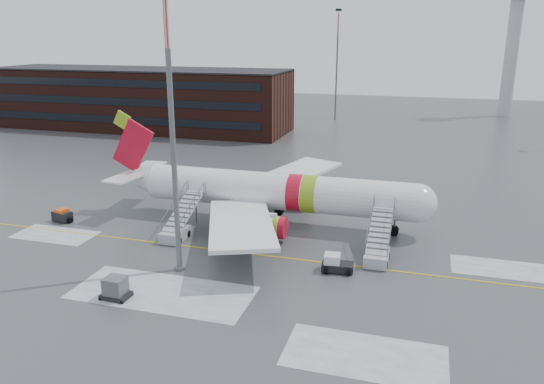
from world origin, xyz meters
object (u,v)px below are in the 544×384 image
(pushback_tug, at_px, (336,264))
(baggage_tractor, at_px, (62,216))
(airstair_aft, at_px, (178,227))
(light_mast_near, at_px, (172,130))
(airliner, at_px, (269,191))
(uld_container, at_px, (116,289))
(airstair_fwd, at_px, (378,249))

(pushback_tug, bearing_deg, baggage_tractor, 172.39)
(airstair_aft, bearing_deg, light_mast_near, -63.33)
(airliner, height_order, uld_container, airliner)
(airstair_fwd, bearing_deg, airliner, 151.38)
(uld_container, bearing_deg, pushback_tug, 31.90)
(baggage_tractor, bearing_deg, light_mast_near, -23.31)
(light_mast_near, bearing_deg, baggage_tractor, 156.69)
(pushback_tug, bearing_deg, airstair_fwd, 46.79)
(uld_container, xyz_separation_m, light_mast_near, (2.38, 5.93, 11.12))
(airstair_fwd, bearing_deg, light_mast_near, -156.78)
(airstair_fwd, distance_m, uld_container, 22.21)
(airliner, relative_size, baggage_tractor, 12.92)
(airstair_aft, height_order, light_mast_near, light_mast_near)
(airliner, xyz_separation_m, light_mast_near, (-3.85, -13.33, 8.50))
(airliner, bearing_deg, airstair_fwd, -28.62)
(light_mast_near, bearing_deg, airstair_aft, 116.67)
(light_mast_near, bearing_deg, uld_container, -111.85)
(airstair_fwd, bearing_deg, pushback_tug, -133.21)
(airstair_fwd, distance_m, baggage_tractor, 33.11)
(pushback_tug, bearing_deg, airstair_aft, 168.25)
(pushback_tug, relative_size, uld_container, 1.30)
(airstair_fwd, height_order, uld_container, airstair_fwd)
(airliner, height_order, baggage_tractor, airliner)
(airstair_aft, xyz_separation_m, light_mast_near, (3.41, -6.79, 10.85))
(airstair_aft, distance_m, light_mast_near, 13.24)
(airliner, distance_m, pushback_tug, 13.54)
(pushback_tug, height_order, baggage_tractor, pushback_tug)
(uld_container, relative_size, light_mast_near, 0.09)
(airliner, xyz_separation_m, pushback_tug, (8.84, -9.88, -2.76))
(airstair_aft, distance_m, baggage_tractor, 13.89)
(light_mast_near, bearing_deg, pushback_tug, 15.19)
(baggage_tractor, bearing_deg, uld_container, -41.92)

